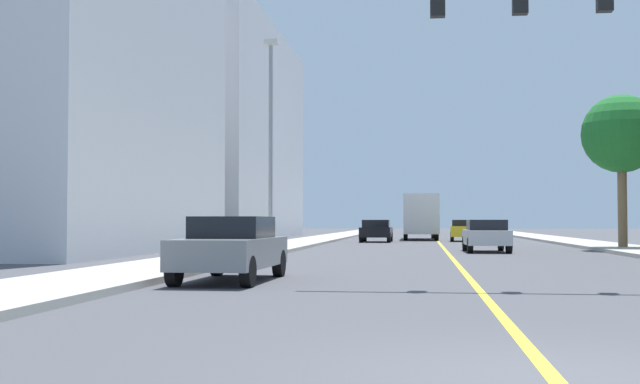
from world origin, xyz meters
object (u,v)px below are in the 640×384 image
(palm_far, at_px, (621,135))
(car_gray, at_px, (231,247))
(car_silver, at_px, (486,235))
(car_black, at_px, (376,231))
(street_lamp, at_px, (271,134))
(car_yellow, at_px, (464,230))
(delivery_truck, at_px, (420,216))

(palm_far, distance_m, car_gray, 25.17)
(palm_far, bearing_deg, car_silver, -153.46)
(palm_far, relative_size, car_black, 1.71)
(street_lamp, xyz_separation_m, car_yellow, (8.77, 21.99, -4.07))
(car_black, relative_size, car_yellow, 0.96)
(street_lamp, bearing_deg, car_gray, -82.73)
(car_black, xyz_separation_m, car_yellow, (5.61, 2.67, 0.02))
(car_black, height_order, car_silver, car_black)
(street_lamp, bearing_deg, palm_far, 24.04)
(car_gray, height_order, delivery_truck, delivery_truck)
(palm_far, relative_size, car_gray, 1.62)
(palm_far, xyz_separation_m, car_black, (-12.01, 12.56, -4.58))
(car_yellow, bearing_deg, car_silver, -88.21)
(delivery_truck, bearing_deg, palm_far, -65.85)
(palm_far, xyz_separation_m, car_yellow, (-6.40, 15.23, -4.56))
(palm_far, xyz_separation_m, car_silver, (-6.43, -3.21, -4.58))
(car_gray, bearing_deg, car_black, -91.20)
(palm_far, bearing_deg, delivery_truck, 115.43)
(car_gray, distance_m, car_yellow, 36.73)
(car_silver, relative_size, car_gray, 0.93)
(palm_far, height_order, car_black, palm_far)
(car_silver, xyz_separation_m, car_gray, (-6.95, -17.62, 0.01))
(car_silver, xyz_separation_m, car_yellow, (0.02, 18.44, 0.02))
(delivery_truck, bearing_deg, car_yellow, -57.32)
(car_black, height_order, delivery_truck, delivery_truck)
(street_lamp, height_order, car_black, street_lamp)
(car_black, relative_size, car_silver, 1.02)
(car_yellow, bearing_deg, delivery_truck, 125.83)
(car_silver, bearing_deg, street_lamp, -158.78)
(palm_far, distance_m, car_silver, 8.52)
(car_black, bearing_deg, car_yellow, 25.88)
(car_silver, distance_m, car_yellow, 18.44)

